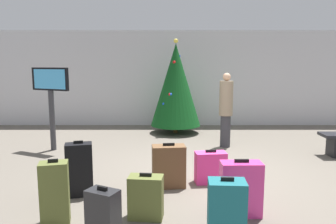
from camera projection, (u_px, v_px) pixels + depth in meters
The scene contains 13 objects.
ground_plane at pixel (203, 173), 5.73m from camera, with size 16.00×16.00×0.00m, color #665E54.
back_wall at pixel (188, 79), 10.09m from camera, with size 16.00×0.20×2.91m, color silver.
holiday_tree at pixel (175, 85), 8.89m from camera, with size 1.37×1.37×2.58m.
flight_info_kiosk at pixel (50, 92), 7.08m from camera, with size 0.91×0.46×1.83m.
traveller_0 at pixel (225, 108), 7.43m from camera, with size 0.39×0.39×1.71m.
suitcase_0 at pixel (102, 218), 3.41m from camera, with size 0.39×0.33×0.65m.
suitcase_1 at pixel (145, 197), 4.03m from camera, with size 0.45×0.28×0.58m.
suitcase_2 at pixel (54, 193), 3.86m from camera, with size 0.37×0.29×0.81m.
suitcase_3 at pixel (168, 166), 5.06m from camera, with size 0.54×0.32×0.70m.
suitcase_4 at pixel (210, 167), 5.24m from camera, with size 0.52×0.30×0.55m.
suitcase_5 at pixel (240, 189), 4.10m from camera, with size 0.52×0.26×0.73m.
suitcase_6 at pixel (226, 212), 3.46m from camera, with size 0.41×0.30×0.73m.
suitcase_7 at pixel (79, 169), 4.72m from camera, with size 0.42×0.31×0.82m.
Camera 1 is at (-0.63, -5.51, 1.91)m, focal length 34.76 mm.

